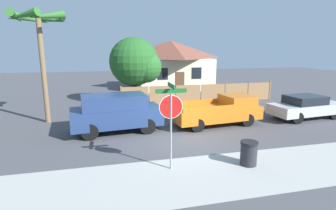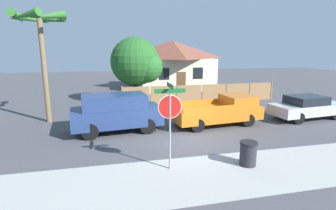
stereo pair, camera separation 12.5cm
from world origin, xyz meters
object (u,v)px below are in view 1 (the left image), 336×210
Objects in this scene: house at (171,63)px; oak_tree at (136,63)px; palm_tree at (39,27)px; trash_bin at (249,153)px; parked_sedan at (306,107)px; stop_sign at (171,112)px; orange_pickup at (219,111)px; red_suv at (116,112)px.

house is 9.14m from oak_tree.
palm_tree is 6.91× the size of trash_bin.
oak_tree is 7.41m from palm_tree.
parked_sedan is 10.93m from stop_sign.
house is 1.70× the size of parked_sedan.
parked_sedan is at bearing -10.48° from palm_tree.
oak_tree is at bearing 112.79° from orange_pickup.
trash_bin is at bearing -5.70° from stop_sign.
parked_sedan is (11.42, -0.00, -0.31)m from red_suv.
house reaches higher than red_suv.
red_suv is at bearing 174.44° from orange_pickup.
red_suv is 1.52× the size of stop_sign.
parked_sedan is at bearing 27.45° from stop_sign.
trash_bin is at bearing -54.20° from red_suv.
oak_tree is 12.64m from trash_bin.
parked_sedan is (4.81, -14.78, -1.87)m from house.
orange_pickup is (-0.92, -14.76, -1.81)m from house.
trash_bin is (2.62, -12.07, -2.68)m from oak_tree.
palm_tree reaches higher than trash_bin.
oak_tree reaches higher than house.
trash_bin is (-6.88, -5.12, -0.29)m from parked_sedan.
house is at bearing 48.92° from palm_tree.
stop_sign is at bearing -159.79° from parked_sedan.
oak_tree is at bearing -120.93° from house.
oak_tree is 0.82× the size of palm_tree.
red_suv is at bearing 110.83° from stop_sign.
palm_tree is at bearing -131.08° from house.
red_suv is 0.97× the size of parked_sedan.
palm_tree reaches higher than stop_sign.
orange_pickup is 6.39m from stop_sign.
oak_tree is at bearing 102.26° from trash_bin.
oak_tree is 11.76m from stop_sign.
stop_sign reaches higher than red_suv.
oak_tree is at bearing 138.00° from parked_sedan.
red_suv is at bearing -114.11° from house.
house reaches higher than parked_sedan.
parked_sedan is (5.73, -0.03, -0.06)m from orange_pickup.
red_suv is at bearing 174.18° from parked_sedan.
oak_tree is at bearing 68.71° from red_suv.
stop_sign is at bearing -54.09° from palm_tree.
palm_tree is at bearing 127.35° from stop_sign.
stop_sign is at bearing -104.19° from house.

